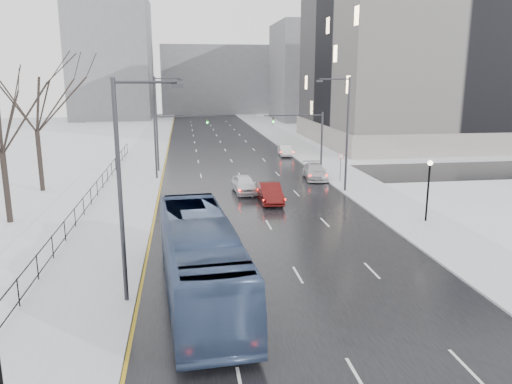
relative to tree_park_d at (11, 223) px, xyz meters
name	(u,v)px	position (x,y,z in m)	size (l,w,h in m)	color
road	(230,158)	(17.80, 26.00, 0.02)	(16.00, 150.00, 0.04)	black
cross_road	(241,177)	(17.80, 14.00, 0.02)	(130.00, 10.00, 0.04)	black
sidewalk_left	(144,160)	(7.30, 26.00, 0.08)	(5.00, 150.00, 0.16)	silver
sidewalk_right	(312,156)	(28.30, 26.00, 0.08)	(5.00, 150.00, 0.16)	silver
park_strip	(63,162)	(-2.20, 26.00, 0.06)	(14.00, 150.00, 0.12)	white
tree_park_d	(11,223)	(0.00, 0.00, 0.00)	(8.75, 8.75, 12.50)	black
tree_park_e	(43,192)	(-0.40, 10.00, 0.00)	(9.45, 9.45, 13.50)	black
iron_fence	(68,225)	(4.80, -4.00, 0.91)	(0.06, 70.00, 1.30)	black
streetlight_r_mid	(345,129)	(25.97, 6.00, 5.62)	(2.95, 0.25, 10.00)	#2D2D33
streetlight_l_near	(125,182)	(9.63, -14.00, 5.62)	(2.95, 0.25, 10.00)	#2D2D33
streetlight_l_far	(159,119)	(9.63, 18.00, 5.62)	(2.95, 0.25, 10.00)	#2D2D33
lamppost_r_mid	(429,182)	(28.80, -4.00, 2.94)	(0.36, 0.36, 4.28)	black
mast_signal_right	(312,136)	(25.13, 14.00, 4.11)	(6.10, 0.33, 6.50)	#2D2D33
mast_signal_left	(166,138)	(10.47, 14.00, 4.11)	(6.10, 0.33, 6.50)	#2D2D33
no_uturn_sign	(341,159)	(27.00, 10.00, 2.30)	(0.60, 0.06, 2.70)	#2D2D33
civic_building	(450,68)	(52.80, 38.00, 11.21)	(41.00, 31.00, 24.80)	gray
bldg_far_right	(327,72)	(45.80, 81.00, 11.00)	(24.00, 20.00, 22.00)	slate
bldg_far_left	(112,59)	(-4.20, 91.00, 14.00)	(18.00, 22.00, 28.00)	slate
bldg_far_center	(217,80)	(21.80, 106.00, 9.00)	(30.00, 18.00, 18.00)	slate
bus	(200,259)	(12.77, -13.85, 1.89)	(3.11, 13.29, 3.70)	#3B4E73
sedan_center_near	(244,184)	(17.30, 6.87, 0.82)	(1.83, 4.55, 1.55)	white
sedan_right_near	(270,193)	(18.96, 3.19, 0.82)	(1.66, 4.75, 1.57)	#520E0E
sedan_right_far	(315,172)	(25.00, 11.89, 0.78)	(2.08, 5.13, 1.49)	silver
sedan_right_distant	(285,151)	(25.00, 26.90, 0.71)	(1.43, 4.09, 1.35)	silver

